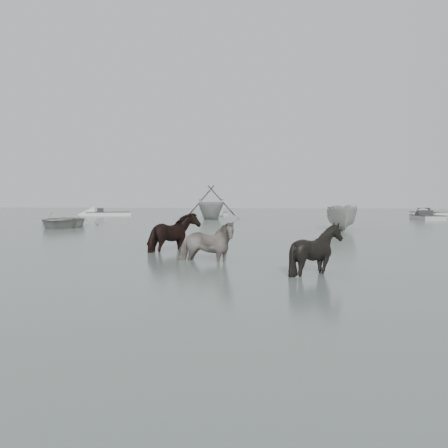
{
  "coord_description": "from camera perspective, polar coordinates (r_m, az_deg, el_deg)",
  "views": [
    {
      "loc": [
        2.16,
        -13.05,
        1.71
      ],
      "look_at": [
        0.29,
        0.3,
        1.0
      ],
      "focal_mm": 40.0,
      "sensor_mm": 36.0,
      "label": 1
    }
  ],
  "objects": [
    {
      "name": "ground",
      "position": [
        13.34,
        -1.42,
        -4.35
      ],
      "size": [
        140.0,
        140.0,
        0.0
      ],
      "primitive_type": "plane",
      "color": "#516159",
      "rests_on": "ground"
    },
    {
      "name": "pony_dark",
      "position": [
        16.08,
        -5.65,
        -0.31
      ],
      "size": [
        1.51,
        1.7,
        1.56
      ],
      "primitive_type": "imported",
      "rotation": [
        0.0,
        0.0,
        1.44
      ],
      "color": "black",
      "rests_on": "ground"
    },
    {
      "name": "skiff_star",
      "position": [
        51.6,
        22.31,
        1.3
      ],
      "size": [
        3.72,
        4.54,
        0.75
      ],
      "primitive_type": null,
      "rotation": [
        0.0,
        0.0,
        2.14
      ],
      "color": "#B6B6B1",
      "rests_on": "ground"
    },
    {
      "name": "pony_black",
      "position": [
        11.35,
        10.54,
        -2.09
      ],
      "size": [
        1.31,
        1.17,
        1.42
      ],
      "primitive_type": "imported",
      "rotation": [
        0.0,
        0.0,
        1.59
      ],
      "color": "black",
      "rests_on": "ground"
    },
    {
      "name": "skiff_outer",
      "position": [
        48.61,
        -13.14,
        1.35
      ],
      "size": [
        5.85,
        4.01,
        0.75
      ],
      "primitive_type": null,
      "rotation": [
        0.0,
        0.0,
        3.61
      ],
      "color": "silver",
      "rests_on": "ground"
    },
    {
      "name": "boat_small",
      "position": [
        27.19,
        13.32,
        0.92
      ],
      "size": [
        1.64,
        3.98,
        1.51
      ],
      "primitive_type": "imported",
      "rotation": [
        0.0,
        0.0,
        0.04
      ],
      "color": "#A7A6A2",
      "rests_on": "ground"
    },
    {
      "name": "pony_pinto",
      "position": [
        13.39,
        -2.11,
        -1.19
      ],
      "size": [
        1.84,
        1.08,
        1.46
      ],
      "primitive_type": "imported",
      "rotation": [
        0.0,
        0.0,
        1.39
      ],
      "color": "black",
      "rests_on": "ground"
    },
    {
      "name": "skiff_mid",
      "position": [
        47.88,
        -1.0,
        1.41
      ],
      "size": [
        3.3,
        5.22,
        0.75
      ],
      "primitive_type": null,
      "rotation": [
        0.0,
        0.0,
        -1.2
      ],
      "color": "#949694",
      "rests_on": "ground"
    },
    {
      "name": "rowboat_trail",
      "position": [
        40.46,
        -1.45,
        2.62
      ],
      "size": [
        5.41,
        6.05,
        2.87
      ],
      "primitive_type": "imported",
      "rotation": [
        0.0,
        0.0,
        3.28
      ],
      "color": "#9C9F9C",
      "rests_on": "ground"
    },
    {
      "name": "skiff_port",
      "position": [
        41.56,
        22.23,
        0.94
      ],
      "size": [
        2.18,
        4.56,
        0.75
      ],
      "primitive_type": null,
      "rotation": [
        0.0,
        0.0,
        1.71
      ],
      "color": "#9B9D9B",
      "rests_on": "ground"
    },
    {
      "name": "rowboat_lead",
      "position": [
        30.35,
        -17.97,
        0.58
      ],
      "size": [
        4.17,
        5.31,
        1.0
      ],
      "primitive_type": "imported",
      "rotation": [
        0.0,
        0.0,
        0.16
      ],
      "color": "#ADADA8",
      "rests_on": "ground"
    }
  ]
}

